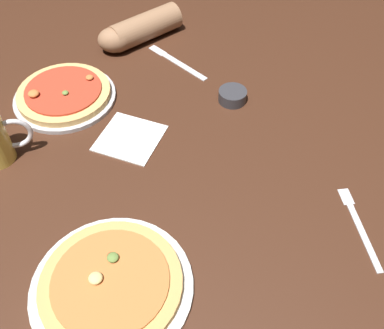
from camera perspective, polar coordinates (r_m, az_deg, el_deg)
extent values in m
cube|color=#3D2114|center=(1.07, 0.00, -1.23)|extent=(2.40, 2.40, 0.03)
cylinder|color=silver|center=(0.90, -10.25, -15.32)|extent=(0.32, 0.32, 0.01)
cylinder|color=tan|center=(0.89, -10.39, -14.89)|extent=(0.27, 0.27, 0.02)
cylinder|color=#C67038|center=(0.88, -10.50, -14.54)|extent=(0.23, 0.23, 0.01)
ellipsoid|color=#B73823|center=(0.89, -10.30, -11.57)|extent=(0.02, 0.02, 0.01)
ellipsoid|color=olive|center=(0.89, -10.17, -11.69)|extent=(0.02, 0.02, 0.01)
ellipsoid|color=#DBC67A|center=(0.87, -12.33, -14.10)|extent=(0.03, 0.03, 0.01)
cylinder|color=#B2B2B7|center=(1.29, -16.02, 8.28)|extent=(0.28, 0.28, 0.01)
cylinder|color=tan|center=(1.28, -16.16, 8.79)|extent=(0.25, 0.25, 0.02)
cylinder|color=#B73823|center=(1.27, -16.28, 9.20)|extent=(0.21, 0.21, 0.01)
ellipsoid|color=#C67038|center=(1.28, -13.07, 10.88)|extent=(0.02, 0.02, 0.01)
ellipsoid|color=olive|center=(1.25, -16.02, 8.88)|extent=(0.02, 0.02, 0.01)
ellipsoid|color=#C67038|center=(1.27, -19.75, 8.60)|extent=(0.03, 0.03, 0.01)
torus|color=silver|center=(1.13, -22.00, 3.69)|extent=(0.09, 0.03, 0.09)
cylinder|color=#333338|center=(1.23, 5.24, 8.81)|extent=(0.08, 0.08, 0.03)
cube|color=white|center=(1.14, -8.01, 3.46)|extent=(0.20, 0.20, 0.01)
cube|color=silver|center=(1.02, 21.24, -8.46)|extent=(0.02, 0.18, 0.01)
cube|color=silver|center=(1.07, 19.24, -3.88)|extent=(0.03, 0.04, 0.00)
cube|color=silver|center=(1.36, -1.23, 12.66)|extent=(0.14, 0.16, 0.01)
cube|color=silver|center=(1.43, -4.45, 14.49)|extent=(0.06, 0.06, 0.00)
cylinder|color=#936B4C|center=(1.47, -6.01, 17.23)|extent=(0.24, 0.20, 0.08)
ellipsoid|color=#936B4C|center=(1.42, -10.00, 15.53)|extent=(0.10, 0.08, 0.07)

